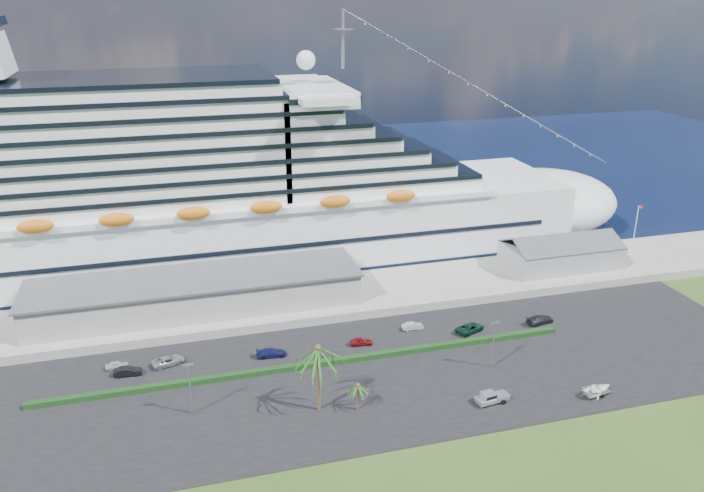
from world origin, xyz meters
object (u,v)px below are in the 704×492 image
object	(u,v)px
parked_car_3	(271,353)
cruise_ship	(201,195)
pickup_truck	(492,397)
boat_trailer	(598,389)

from	to	relation	value
parked_car_3	cruise_ship	bearing A→B (deg)	13.62
pickup_truck	cruise_ship	bearing A→B (deg)	119.38
parked_car_3	pickup_truck	size ratio (longest dim) A/B	0.94
cruise_ship	parked_car_3	world-z (taller)	cruise_ship
pickup_truck	boat_trailer	world-z (taller)	pickup_truck
pickup_truck	parked_car_3	bearing A→B (deg)	142.63
parked_car_3	pickup_truck	bearing A→B (deg)	-123.42
parked_car_3	pickup_truck	world-z (taller)	pickup_truck
cruise_ship	pickup_truck	size ratio (longest dim) A/B	36.13
boat_trailer	parked_car_3	bearing A→B (deg)	151.32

